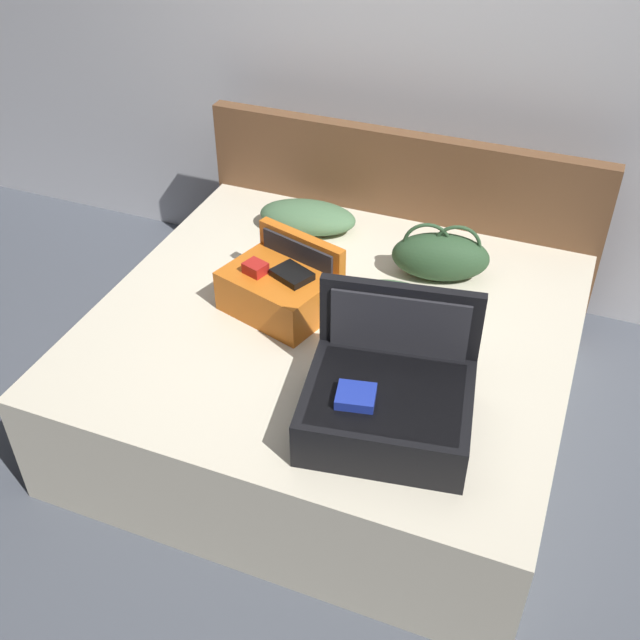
% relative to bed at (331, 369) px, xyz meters
% --- Properties ---
extents(ground_plane, '(12.00, 12.00, 0.00)m').
position_rel_bed_xyz_m(ground_plane, '(0.00, -0.40, -0.27)').
color(ground_plane, '#4C515B').
extents(back_wall, '(8.00, 0.10, 2.60)m').
position_rel_bed_xyz_m(back_wall, '(0.00, 1.25, 1.03)').
color(back_wall, silver).
rests_on(back_wall, ground).
extents(bed, '(1.94, 1.80, 0.53)m').
position_rel_bed_xyz_m(bed, '(0.00, 0.00, 0.00)').
color(bed, beige).
rests_on(bed, ground).
extents(headboard, '(1.98, 0.08, 0.97)m').
position_rel_bed_xyz_m(headboard, '(0.00, 0.94, 0.22)').
color(headboard, brown).
rests_on(headboard, ground).
extents(hard_case_large, '(0.64, 0.57, 0.45)m').
position_rel_bed_xyz_m(hard_case_large, '(0.39, -0.49, 0.39)').
color(hard_case_large, black).
rests_on(hard_case_large, bed).
extents(hard_case_medium, '(0.51, 0.45, 0.29)m').
position_rel_bed_xyz_m(hard_case_medium, '(-0.23, -0.00, 0.38)').
color(hard_case_medium, '#D16619').
rests_on(hard_case_medium, bed).
extents(duffel_bag, '(0.46, 0.30, 0.27)m').
position_rel_bed_xyz_m(duffel_bag, '(0.33, 0.47, 0.38)').
color(duffel_bag, '#2D4C2D').
rests_on(duffel_bag, bed).
extents(pillow_near_headboard, '(0.50, 0.31, 0.14)m').
position_rel_bed_xyz_m(pillow_near_headboard, '(-0.37, 0.63, 0.34)').
color(pillow_near_headboard, '#4C724C').
rests_on(pillow_near_headboard, bed).
extents(pillow_center_head, '(0.45, 0.31, 0.14)m').
position_rel_bed_xyz_m(pillow_center_head, '(0.25, 0.11, 0.34)').
color(pillow_center_head, '#4C724C').
rests_on(pillow_center_head, bed).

